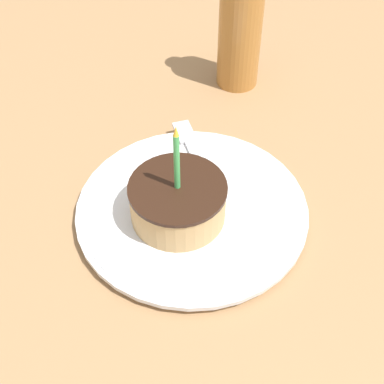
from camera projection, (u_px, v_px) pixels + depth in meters
The scene contains 5 objects.
ground_plane at pixel (178, 237), 0.68m from camera, with size 2.40×2.40×0.04m.
plate at pixel (192, 210), 0.67m from camera, with size 0.29×0.29×0.02m.
cake_slice at pixel (178, 201), 0.63m from camera, with size 0.12×0.12×0.14m.
fork at pixel (196, 158), 0.72m from camera, with size 0.17×0.11×0.00m.
bottle at pixel (240, 32), 0.81m from camera, with size 0.07×0.07×0.22m.
Camera 1 is at (-0.41, -0.11, 0.51)m, focal length 50.00 mm.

